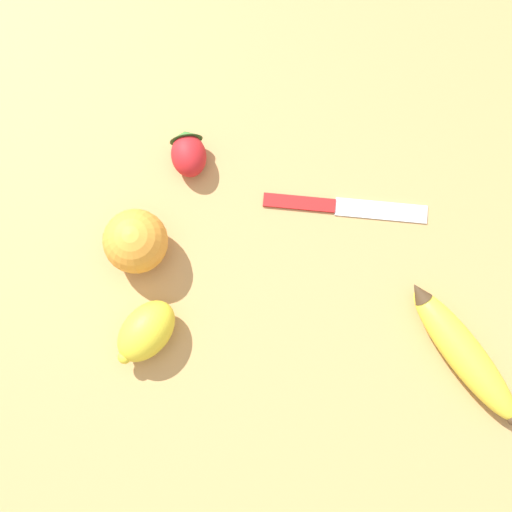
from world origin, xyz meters
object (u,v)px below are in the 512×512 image
orange (134,244)px  lemon (146,332)px  paring_knife (339,206)px  banana (463,353)px  strawberry (188,152)px

orange → lemon: orange is taller
lemon → paring_knife: size_ratio=0.46×
banana → strawberry: 0.39m
banana → paring_knife: 0.22m
banana → paring_knife: (-0.10, -0.19, -0.02)m
strawberry → banana: bearing=-136.9°
orange → strawberry: bearing=177.3°
banana → lemon: (0.12, -0.34, 0.01)m
lemon → paring_knife: bearing=148.2°
lemon → paring_knife: (-0.23, 0.14, -0.02)m
banana → orange: 0.39m
orange → paring_knife: 0.25m
orange → paring_knife: orange is taller
banana → lemon: bearing=50.7°
strawberry → lemon: 0.22m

